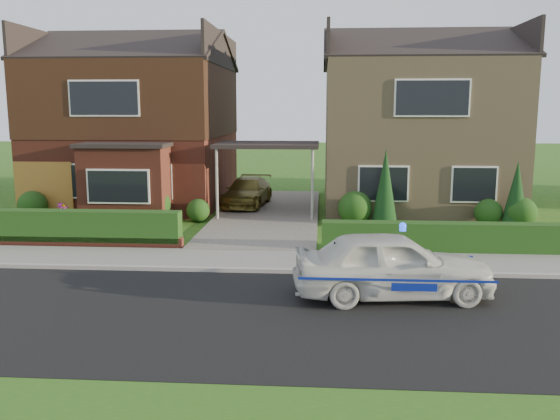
{
  "coord_description": "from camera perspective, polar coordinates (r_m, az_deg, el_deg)",
  "views": [
    {
      "loc": [
        2.03,
        -11.12,
        4.05
      ],
      "look_at": [
        0.99,
        3.5,
        1.52
      ],
      "focal_mm": 38.0,
      "sensor_mm": 36.0,
      "label": 1
    }
  ],
  "objects": [
    {
      "name": "ground",
      "position": [
        12.01,
        -6.01,
        -9.99
      ],
      "size": [
        120.0,
        120.0,
        0.0
      ],
      "primitive_type": "plane",
      "color": "#225416",
      "rests_on": "ground"
    },
    {
      "name": "road",
      "position": [
        12.01,
        -6.01,
        -9.99
      ],
      "size": [
        60.0,
        6.0,
        0.02
      ],
      "primitive_type": "cube",
      "color": "black",
      "rests_on": "ground"
    },
    {
      "name": "police_car",
      "position": [
        12.98,
        10.77,
        -5.25
      ],
      "size": [
        3.9,
        4.41,
        1.61
      ],
      "rotation": [
        0.0,
        0.0,
        1.68
      ],
      "color": "silver",
      "rests_on": "ground"
    },
    {
      "name": "shrub_right_mid",
      "position": [
        21.71,
        19.42,
        -0.25
      ],
      "size": [
        0.96,
        0.96,
        0.96
      ],
      "primitive_type": "sphere",
      "color": "#133812",
      "rests_on": "ground"
    },
    {
      "name": "driveway",
      "position": [
        22.57,
        -1.16,
        -0.4
      ],
      "size": [
        3.8,
        12.0,
        0.12
      ],
      "primitive_type": "cube",
      "color": "#666059",
      "rests_on": "ground"
    },
    {
      "name": "potted_plant_c",
      "position": [
        21.93,
        -20.19,
        -0.41
      ],
      "size": [
        0.57,
        0.57,
        0.8
      ],
      "primitive_type": "imported",
      "rotation": [
        0.0,
        0.0,
        1.25
      ],
      "color": "gray",
      "rests_on": "ground"
    },
    {
      "name": "driveway_car",
      "position": [
        24.23,
        -3.16,
        1.77
      ],
      "size": [
        1.91,
        3.97,
        1.11
      ],
      "primitive_type": "imported",
      "rotation": [
        0.0,
        0.0,
        -0.09
      ],
      "color": "brown",
      "rests_on": "driveway"
    },
    {
      "name": "shrub_left_near",
      "position": [
        21.5,
        -7.89,
        -0.03
      ],
      "size": [
        0.84,
        0.84,
        0.84
      ],
      "primitive_type": "sphere",
      "color": "#133812",
      "rests_on": "ground"
    },
    {
      "name": "house_left",
      "position": [
        26.22,
        -13.44,
        9.0
      ],
      "size": [
        7.5,
        9.53,
        7.25
      ],
      "color": "brown",
      "rests_on": "ground"
    },
    {
      "name": "shrub_left_far",
      "position": [
        23.42,
        -22.71,
        0.4
      ],
      "size": [
        1.08,
        1.08,
        1.08
      ],
      "primitive_type": "sphere",
      "color": "#133812",
      "rests_on": "ground"
    },
    {
      "name": "shrub_left_mid",
      "position": [
        21.56,
        -12.23,
        0.51
      ],
      "size": [
        1.32,
        1.32,
        1.32
      ],
      "primitive_type": "sphere",
      "color": "#133812",
      "rests_on": "ground"
    },
    {
      "name": "house_right",
      "position": [
        25.4,
        12.75,
        8.67
      ],
      "size": [
        7.5,
        8.06,
        7.25
      ],
      "color": "#99805E",
      "rests_on": "ground"
    },
    {
      "name": "potted_plant_a",
      "position": [
        18.4,
        -13.86,
        -2.15
      ],
      "size": [
        0.4,
        0.31,
        0.68
      ],
      "primitive_type": "imported",
      "rotation": [
        0.0,
        0.0,
        0.2
      ],
      "color": "gray",
      "rests_on": "ground"
    },
    {
      "name": "dwarf_wall",
      "position": [
        18.6,
        -20.97,
        -2.89
      ],
      "size": [
        7.7,
        0.25,
        0.36
      ],
      "primitive_type": "cube",
      "color": "brown",
      "rests_on": "ground"
    },
    {
      "name": "shrub_right_far",
      "position": [
        21.7,
        22.18,
        -0.26
      ],
      "size": [
        1.08,
        1.08,
        1.08
      ],
      "primitive_type": "sphere",
      "color": "#133812",
      "rests_on": "ground"
    },
    {
      "name": "conifer_b",
      "position": [
        21.56,
        21.77,
        1.22
      ],
      "size": [
        0.9,
        0.9,
        2.2
      ],
      "primitive_type": "cone",
      "color": "black",
      "rests_on": "ground"
    },
    {
      "name": "carport_link",
      "position": [
        22.21,
        -1.2,
        6.18
      ],
      "size": [
        3.8,
        3.0,
        2.77
      ],
      "color": "black",
      "rests_on": "ground"
    },
    {
      "name": "hedge_left",
      "position": [
        18.77,
        -20.74,
        -3.32
      ],
      "size": [
        7.5,
        0.55,
        0.9
      ],
      "primitive_type": "cube",
      "color": "#133812",
      "rests_on": "ground"
    },
    {
      "name": "kerb",
      "position": [
        14.86,
        -3.96,
        -5.82
      ],
      "size": [
        60.0,
        0.16,
        0.12
      ],
      "primitive_type": "cube",
      "color": "#9E9993",
      "rests_on": "ground"
    },
    {
      "name": "potted_plant_b",
      "position": [
        19.31,
        -21.03,
        -1.76
      ],
      "size": [
        0.57,
        0.55,
        0.81
      ],
      "primitive_type": "imported",
      "rotation": [
        0.0,
        0.0,
        0.63
      ],
      "color": "gray",
      "rests_on": "ground"
    },
    {
      "name": "hedge_right",
      "position": [
        17.38,
        16.52,
        -4.11
      ],
      "size": [
        7.5,
        0.55,
        0.8
      ],
      "primitive_type": "cube",
      "color": "#133812",
      "rests_on": "ground"
    },
    {
      "name": "sidewalk",
      "position": [
        15.87,
        -3.43,
        -4.84
      ],
      "size": [
        60.0,
        2.0,
        0.1
      ],
      "primitive_type": "cube",
      "color": "slate",
      "rests_on": "ground"
    },
    {
      "name": "shrub_right_near",
      "position": [
        20.84,
        7.22,
        0.18
      ],
      "size": [
        1.2,
        1.2,
        1.2
      ],
      "primitive_type": "sphere",
      "color": "#133812",
      "rests_on": "ground"
    },
    {
      "name": "garage_door",
      "position": [
        23.65,
        -21.75,
        1.79
      ],
      "size": [
        2.2,
        0.1,
        2.1
      ],
      "primitive_type": "cube",
      "color": "#945820",
      "rests_on": "ground"
    },
    {
      "name": "conifer_a",
      "position": [
        20.62,
        10.07,
        1.97
      ],
      "size": [
        0.9,
        0.9,
        2.6
      ],
      "primitive_type": "cone",
      "color": "black",
      "rests_on": "ground"
    }
  ]
}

